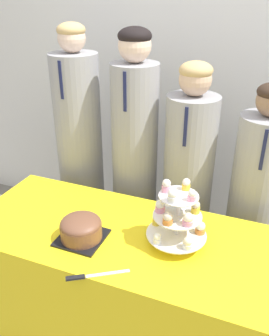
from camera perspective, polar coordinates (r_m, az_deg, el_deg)
wall_back at (r=2.58m, az=10.09°, el=16.27°), size 9.00×0.06×2.70m
table at (r=2.01m, az=-0.23°, el=-18.96°), size 1.71×0.68×0.73m
round_cake at (r=1.73m, az=-8.58°, el=-9.50°), size 0.22×0.22×0.12m
cake_knife at (r=1.57m, az=-7.65°, el=-16.80°), size 0.23×0.16×0.01m
cupcake_stand at (r=1.65m, az=6.97°, el=-7.57°), size 0.28×0.28×0.32m
student_0 at (r=2.46m, az=-8.63°, el=1.67°), size 0.30×0.31×1.64m
student_1 at (r=2.29m, az=0.03°, el=0.27°), size 0.29×0.29×1.63m
student_2 at (r=2.24m, az=8.41°, el=-3.24°), size 0.30×0.31×1.47m
student_3 at (r=2.23m, az=18.51°, el=-6.02°), size 0.30×0.30×1.39m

